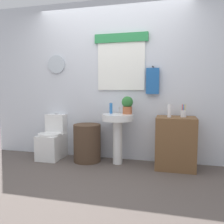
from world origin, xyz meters
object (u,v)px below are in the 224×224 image
at_px(toilet, 53,141).
at_px(pedestal_sink, 118,127).
at_px(wooden_cabinet, 176,143).
at_px(lotion_bottle, 169,111).
at_px(laundry_hamper, 87,143).
at_px(soap_bottle, 111,108).
at_px(potted_plant, 127,105).
at_px(toothbrush_cup, 183,113).

xyz_separation_m(toilet, pedestal_sink, (1.14, -0.03, 0.29)).
xyz_separation_m(wooden_cabinet, lotion_bottle, (-0.10, -0.04, 0.47)).
relative_size(laundry_hamper, soap_bottle, 3.61).
xyz_separation_m(pedestal_sink, lotion_bottle, (0.77, -0.04, 0.28)).
distance_m(soap_bottle, potted_plant, 0.27).
bearing_deg(potted_plant, lotion_bottle, -8.96).
bearing_deg(pedestal_sink, wooden_cabinet, 0.00).
bearing_deg(toilet, potted_plant, 1.27).
bearing_deg(lotion_bottle, toilet, 177.86).
bearing_deg(laundry_hamper, wooden_cabinet, 0.00).
xyz_separation_m(laundry_hamper, soap_bottle, (0.39, 0.05, 0.57)).
bearing_deg(toothbrush_cup, wooden_cabinet, -168.71).
bearing_deg(toilet, laundry_hamper, -2.85).
distance_m(wooden_cabinet, lotion_bottle, 0.49).
bearing_deg(soap_bottle, laundry_hamper, -172.61).
bearing_deg(laundry_hamper, toilet, 177.15).
height_order(pedestal_sink, wooden_cabinet, pedestal_sink).
height_order(toilet, soap_bottle, soap_bottle).
height_order(laundry_hamper, toothbrush_cup, toothbrush_cup).
height_order(potted_plant, toothbrush_cup, potted_plant).
distance_m(pedestal_sink, potted_plant, 0.38).
bearing_deg(lotion_bottle, potted_plant, 171.04).
height_order(toilet, potted_plant, potted_plant).
bearing_deg(lotion_bottle, wooden_cabinet, 21.89).
relative_size(laundry_hamper, potted_plant, 2.20).
xyz_separation_m(pedestal_sink, potted_plant, (0.14, 0.06, 0.35)).
xyz_separation_m(soap_bottle, toothbrush_cup, (1.09, -0.03, -0.05)).
xyz_separation_m(wooden_cabinet, potted_plant, (-0.73, 0.06, 0.55)).
bearing_deg(laundry_hamper, lotion_bottle, -1.79).
relative_size(laundry_hamper, pedestal_sink, 0.77).
bearing_deg(pedestal_sink, soap_bottle, 157.38).
relative_size(wooden_cabinet, toothbrush_cup, 4.12).
bearing_deg(lotion_bottle, toothbrush_cup, 16.74).
distance_m(laundry_hamper, soap_bottle, 0.69).
distance_m(pedestal_sink, toothbrush_cup, 1.00).
bearing_deg(soap_bottle, pedestal_sink, -22.62).
xyz_separation_m(toilet, toothbrush_cup, (2.11, -0.01, 0.53)).
bearing_deg(potted_plant, laundry_hamper, -174.69).
relative_size(toilet, toothbrush_cup, 4.05).
distance_m(laundry_hamper, pedestal_sink, 0.58).
height_order(laundry_hamper, lotion_bottle, lotion_bottle).
relative_size(wooden_cabinet, soap_bottle, 4.58).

